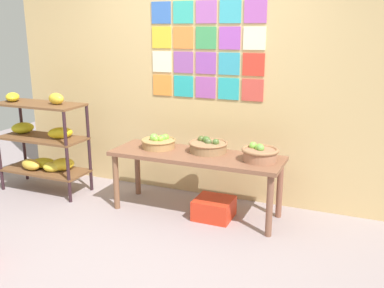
% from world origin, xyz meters
% --- Properties ---
extents(ground, '(9.01, 9.01, 0.00)m').
position_xyz_m(ground, '(0.00, 0.00, 0.00)').
color(ground, gray).
extents(back_wall_with_art, '(4.59, 0.07, 2.68)m').
position_xyz_m(back_wall_with_art, '(0.00, 1.54, 1.34)').
color(back_wall_with_art, tan).
rests_on(back_wall_with_art, ground).
extents(banana_shelf_unit, '(1.02, 0.42, 1.15)m').
position_xyz_m(banana_shelf_unit, '(-1.65, 0.91, 0.59)').
color(banana_shelf_unit, '#301B21').
rests_on(banana_shelf_unit, ground).
extents(display_table, '(1.73, 0.56, 0.63)m').
position_xyz_m(display_table, '(0.21, 0.99, 0.55)').
color(display_table, brown).
rests_on(display_table, ground).
extents(fruit_basket_left, '(0.39, 0.39, 0.15)m').
position_xyz_m(fruit_basket_left, '(0.29, 1.11, 0.69)').
color(fruit_basket_left, '#95704B').
rests_on(fruit_basket_left, display_table).
extents(fruit_basket_back_left, '(0.35, 0.35, 0.16)m').
position_xyz_m(fruit_basket_back_left, '(0.85, 1.02, 0.70)').
color(fruit_basket_back_left, '#A16B4E').
rests_on(fruit_basket_back_left, display_table).
extents(fruit_basket_right, '(0.36, 0.36, 0.15)m').
position_xyz_m(fruit_basket_right, '(-0.23, 1.05, 0.68)').
color(fruit_basket_right, '#AE824F').
rests_on(fruit_basket_right, display_table).
extents(produce_crate_under_table, '(0.37, 0.34, 0.20)m').
position_xyz_m(produce_crate_under_table, '(0.43, 0.94, 0.10)').
color(produce_crate_under_table, red).
rests_on(produce_crate_under_table, ground).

